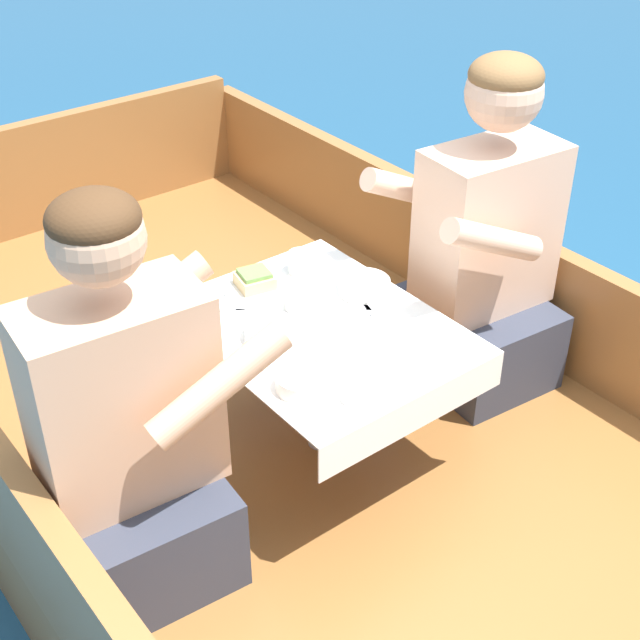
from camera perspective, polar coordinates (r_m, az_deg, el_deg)
name	(u,v)px	position (r m, az deg, el deg)	size (l,w,h in m)	color
ground_plane	(332,537)	(2.81, 0.78, -13.75)	(60.00, 60.00, 0.00)	navy
boat_deck	(332,497)	(2.69, 0.80, -11.26)	(1.76, 3.72, 0.34)	brown
gunwale_port	(39,546)	(2.16, -17.55, -13.63)	(0.06, 3.72, 0.39)	#936033
gunwale_starboard	(539,298)	(2.95, 13.84, 1.36)	(0.06, 3.72, 0.39)	#936033
bow_coaming	(53,171)	(3.82, -16.73, 9.10)	(1.64, 0.06, 0.45)	#936033
cockpit_table	(320,340)	(2.38, 0.00, -1.32)	(0.60, 0.76, 0.41)	#B2B2B7
person_port	(129,433)	(2.07, -12.10, -7.11)	(0.55, 0.48, 1.00)	#333847
person_starboard	(484,257)	(2.69, 10.43, 4.02)	(0.55, 0.48, 1.02)	#333847
plate_sandwich	(255,288)	(2.51, -4.18, 2.08)	(0.18, 0.18, 0.01)	white
plate_bread	(411,353)	(2.26, 5.82, -2.11)	(0.22, 0.22, 0.01)	white
sandwich	(255,279)	(2.50, -4.20, 2.62)	(0.11, 0.11, 0.05)	#E0BC7F
bowl_port_near	(272,331)	(2.30, -3.12, -0.70)	(0.14, 0.14, 0.04)	white
bowl_starboard_near	(364,286)	(2.49, 2.86, 2.22)	(0.14, 0.14, 0.04)	white
bowl_center_far	(301,381)	(2.12, -1.23, -3.91)	(0.12, 0.12, 0.04)	white
bowl_port_far	(306,301)	(2.42, -0.92, 1.22)	(0.11, 0.11, 0.04)	white
coffee_cup_port	(301,261)	(2.58, -1.23, 3.76)	(0.10, 0.07, 0.06)	white
coffee_cup_starboard	(332,348)	(2.22, 0.75, -1.81)	(0.10, 0.08, 0.06)	white
coffee_cup_center	(354,390)	(2.09, 2.20, -4.47)	(0.09, 0.06, 0.05)	white
utensil_spoon_center	(204,310)	(2.43, -7.46, 0.62)	(0.15, 0.11, 0.01)	silver
utensil_fork_starboard	(375,318)	(2.39, 3.57, 0.15)	(0.06, 0.17, 0.00)	silver
utensil_spoon_starboard	(360,321)	(2.37, 2.59, -0.08)	(0.16, 0.09, 0.01)	silver
utensil_fork_port	(269,371)	(2.19, -3.27, -3.25)	(0.11, 0.15, 0.00)	silver
utensil_knife_port	(266,312)	(2.41, -3.45, 0.50)	(0.13, 0.13, 0.00)	silver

